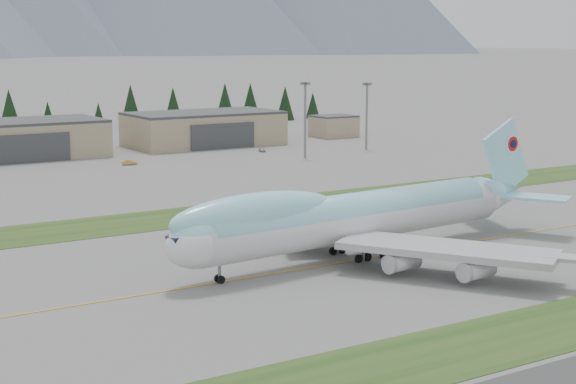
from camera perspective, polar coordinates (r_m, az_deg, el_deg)
ground at (r=138.52m, az=5.97°, el=-4.17°), size 7000.00×7000.00×0.00m
grass_strip_near at (r=112.27m, az=18.12°, el=-7.93°), size 400.00×14.00×0.08m
grass_strip_far at (r=175.26m, az=-3.13°, el=-1.20°), size 400.00×18.00×0.08m
taxiway_line_main at (r=138.52m, az=5.97°, el=-4.17°), size 400.00×0.40×0.02m
boeing_747_freighter at (r=136.33m, az=4.31°, el=-1.56°), size 75.32×64.83×19.83m
hangar_center at (r=265.93m, az=-17.10°, el=3.28°), size 48.00×26.60×10.80m
hangar_right at (r=287.25m, az=-5.46°, el=4.11°), size 48.00×26.60×10.80m
control_shed at (r=311.40m, az=2.97°, el=4.28°), size 14.00×12.00×7.60m
floodlight_masts at (r=223.75m, az=-16.85°, el=4.84°), size 182.58×9.82×24.36m
service_vehicle_b at (r=243.66m, az=-10.20°, el=1.73°), size 4.28×2.01×1.36m
service_vehicle_c at (r=268.80m, az=-1.69°, el=2.62°), size 2.33×3.95×1.07m
conifer_belt at (r=333.59m, az=-15.39°, el=4.94°), size 267.04×15.36×16.96m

